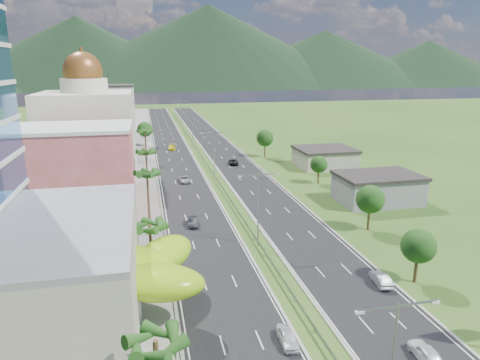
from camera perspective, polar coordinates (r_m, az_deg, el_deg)
ground at (r=55.62m, az=5.10°, el=-12.69°), size 500.00×500.00×0.00m
road_left at (r=139.41m, az=-9.13°, el=4.24°), size 11.00×260.00×0.04m
road_right at (r=141.06m, az=-3.03°, el=4.54°), size 11.00×260.00×0.04m
sidewalk_left at (r=139.20m, az=-13.04°, el=4.04°), size 7.00×260.00×0.12m
median_guardrail at (r=122.38m, az=-5.09°, el=3.15°), size 0.10×216.06×0.76m
streetlight_median_a at (r=32.80m, az=19.64°, el=-21.58°), size 6.04×0.25×11.00m
streetlight_median_b at (r=61.85m, az=2.45°, el=-2.92°), size 6.04×0.25×11.00m
streetlight_median_c at (r=99.83m, az=-3.48°, el=4.04°), size 6.04×0.25×11.00m
streetlight_median_d at (r=143.88m, az=-6.37°, el=7.39°), size 6.04×0.25×11.00m
streetlight_median_e at (r=188.37m, az=-7.92°, el=9.15°), size 6.04×0.25×11.00m
lime_canopy at (r=47.83m, az=-17.16°, el=-11.52°), size 18.00×15.00×7.40m
pink_shophouse at (r=81.87m, az=-21.10°, el=1.11°), size 20.00×15.00×15.00m
domed_building at (r=103.58m, az=-19.56°, el=6.19°), size 20.00×20.00×28.70m
midrise_grey at (r=128.55m, az=-17.74°, el=6.41°), size 16.00×15.00×16.00m
midrise_beige at (r=150.48m, az=-17.02°, el=7.07°), size 16.00×15.00×13.00m
midrise_white at (r=172.99m, az=-16.56°, el=8.91°), size 16.00×15.00×18.00m
shed_near at (r=87.05m, az=17.88°, el=-1.21°), size 15.00×10.00×5.00m
shed_far at (r=113.91m, az=11.22°, el=2.83°), size 14.00×12.00×4.40m
palm_tree_a at (r=30.54m, az=-11.18°, el=-21.02°), size 3.60×3.60×9.10m
palm_tree_b at (r=52.28m, az=-11.93°, el=-6.33°), size 3.60×3.60×8.10m
palm_tree_c at (r=70.93m, az=-12.29°, el=0.58°), size 3.60×3.60×9.60m
palm_tree_d at (r=93.58m, az=-12.42°, el=3.46°), size 3.60×3.60×8.60m
palm_tree_e at (r=118.08m, az=-12.56°, el=6.20°), size 3.60×3.60×9.40m
leafy_tree_lfar at (r=143.22m, az=-12.57°, el=6.61°), size 4.90×4.90×8.05m
leafy_tree_ra at (r=56.33m, az=22.70°, el=-8.13°), size 4.20×4.20×6.90m
leafy_tree_rb at (r=71.15m, az=16.98°, el=-2.48°), size 4.55×4.55×7.47m
leafy_tree_rc at (r=96.89m, az=10.47°, el=2.04°), size 3.85×3.85×6.33m
leafy_tree_rd at (r=123.12m, az=3.35°, el=5.60°), size 4.90×4.90×8.05m
mountain_ridge at (r=503.12m, az=-4.02°, el=12.14°), size 860.00×140.00×90.00m
car_white_near_left at (r=43.75m, az=6.36°, el=-20.13°), size 1.78×3.98×1.33m
car_dark_left at (r=71.69m, az=-6.30°, el=-5.52°), size 1.79×4.28×1.38m
car_silver_mid_left at (r=97.91m, az=-7.43°, el=0.08°), size 2.29×4.73×1.30m
car_yellow_far_left at (r=136.37m, az=-9.08°, el=4.33°), size 2.29×5.25×1.50m
car_white_near_right at (r=44.83m, az=23.56°, el=-20.38°), size 2.00×4.38×1.46m
car_silver_right at (r=55.96m, az=18.24°, el=-12.42°), size 2.08×4.38×1.39m
car_dark_far_right at (r=114.62m, az=-0.91°, el=2.45°), size 3.08×5.37×1.41m
motorcycle at (r=52.32m, az=-6.02°, el=-13.87°), size 0.64×1.81×1.14m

